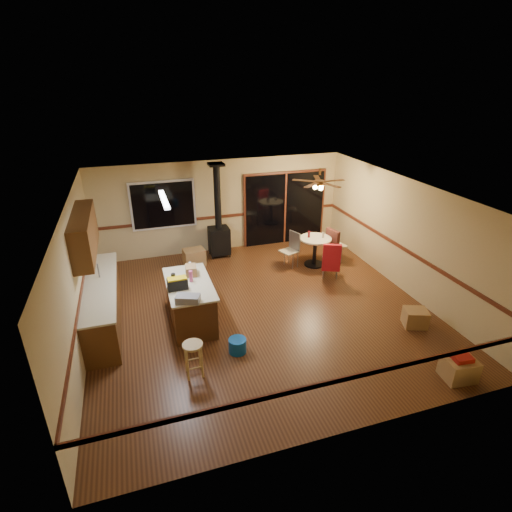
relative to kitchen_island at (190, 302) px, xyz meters
name	(u,v)px	position (x,y,z in m)	size (l,w,h in m)	color
floor	(260,309)	(1.50, 0.00, -0.45)	(7.00, 7.00, 0.00)	#4B2914
ceiling	(261,193)	(1.50, 0.00, 2.15)	(7.00, 7.00, 0.00)	silver
wall_back	(221,206)	(1.50, 3.50, 0.85)	(7.00, 7.00, 0.00)	tan
wall_front	(345,362)	(1.50, -3.50, 0.85)	(7.00, 7.00, 0.00)	tan
wall_left	(77,279)	(-2.00, 0.00, 0.85)	(7.00, 7.00, 0.00)	tan
wall_right	(405,236)	(5.00, 0.00, 0.85)	(7.00, 7.00, 0.00)	tan
chair_rail	(260,268)	(1.50, 0.00, 0.55)	(7.00, 7.00, 0.08)	#552415
window	(163,205)	(-0.10, 3.45, 1.05)	(1.72, 0.10, 1.32)	black
sliding_door	(285,209)	(3.40, 3.45, 0.60)	(2.52, 0.10, 2.10)	black
lower_cabinets	(103,304)	(-1.70, 0.50, -0.02)	(0.60, 3.00, 0.86)	#583316
countertop	(99,285)	(-1.70, 0.50, 0.43)	(0.64, 3.04, 0.04)	beige
upper_cabinets	(84,234)	(-1.83, 0.70, 1.45)	(0.35, 2.00, 0.80)	#583316
kitchen_island	(190,302)	(0.00, 0.00, 0.00)	(0.88, 1.68, 0.90)	#4B2912
wood_stove	(219,231)	(1.30, 3.05, 0.28)	(0.55, 0.50, 2.52)	black
ceiling_fan	(319,184)	(3.58, 1.68, 1.76)	(0.24, 0.24, 0.55)	brown
fluorescent_strip	(164,199)	(-0.30, 0.30, 2.11)	(0.10, 1.20, 0.04)	white
toolbox_grey	(188,299)	(-0.13, -0.72, 0.51)	(0.43, 0.24, 0.13)	slate
toolbox_black	(177,284)	(-0.24, -0.17, 0.55)	(0.38, 0.20, 0.21)	black
toolbox_yellow_lid	(177,278)	(-0.24, -0.17, 0.67)	(0.36, 0.19, 0.03)	gold
box_on_island	(191,270)	(0.11, 0.34, 0.55)	(0.22, 0.30, 0.20)	olive
bottle_dark	(174,280)	(-0.30, -0.06, 0.59)	(0.08, 0.08, 0.28)	black
bottle_pink	(191,276)	(0.06, 0.05, 0.56)	(0.07, 0.07, 0.23)	#D84C8C
bottle_white	(190,266)	(0.13, 0.60, 0.53)	(0.05, 0.05, 0.16)	white
bar_stool	(194,359)	(-0.22, -1.62, -0.14)	(0.34, 0.34, 0.63)	tan
blue_bucket	(237,346)	(0.64, -1.26, -0.32)	(0.33, 0.33, 0.27)	#0C52AD
dining_table	(315,247)	(3.58, 1.68, 0.08)	(0.83, 0.83, 0.78)	black
glass_red	(309,234)	(3.43, 1.78, 0.41)	(0.06, 0.06, 0.17)	#590C14
glass_cream	(323,235)	(3.76, 1.63, 0.40)	(0.06, 0.06, 0.14)	beige
chair_left	(292,245)	(2.98, 1.81, 0.14)	(0.52, 0.51, 0.51)	tan
chair_near	(332,257)	(3.60, 0.81, 0.14)	(0.57, 0.59, 0.70)	tan
chair_right	(333,242)	(4.10, 1.68, 0.14)	(0.55, 0.52, 0.70)	tan
box_under_window	(194,257)	(0.52, 2.67, -0.23)	(0.55, 0.44, 0.44)	olive
box_corner_a	(459,369)	(3.99, -3.07, -0.26)	(0.51, 0.43, 0.39)	olive
box_corner_b	(415,318)	(4.31, -1.54, -0.27)	(0.44, 0.38, 0.36)	olive
box_small_red	(462,358)	(3.99, -3.07, -0.03)	(0.30, 0.25, 0.08)	maroon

